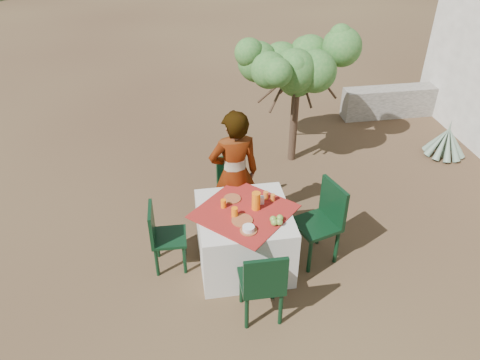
{
  "coord_description": "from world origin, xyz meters",
  "views": [
    {
      "loc": [
        -0.82,
        -4.04,
        3.91
      ],
      "look_at": [
        -0.11,
        0.36,
        0.9
      ],
      "focal_mm": 35.0,
      "sensor_mm": 36.0,
      "label": 1
    }
  ],
  "objects_px": {
    "person": "(234,174)",
    "juice_pitcher": "(256,201)",
    "chair_far": "(234,184)",
    "agave": "(446,142)",
    "chair_right": "(323,219)",
    "table": "(244,237)",
    "shrub_tree": "(300,71)",
    "chair_left": "(162,235)",
    "chair_near": "(263,283)"
  },
  "relations": [
    {
      "from": "juice_pitcher",
      "to": "chair_near",
      "type": "bearing_deg",
      "value": -95.93
    },
    {
      "from": "chair_far",
      "to": "person",
      "type": "xyz_separation_m",
      "value": [
        -0.04,
        -0.33,
        0.36
      ]
    },
    {
      "from": "table",
      "to": "chair_far",
      "type": "xyz_separation_m",
      "value": [
        0.03,
        0.95,
        0.09
      ]
    },
    {
      "from": "person",
      "to": "chair_left",
      "type": "bearing_deg",
      "value": 24.43
    },
    {
      "from": "chair_left",
      "to": "juice_pitcher",
      "type": "distance_m",
      "value": 1.13
    },
    {
      "from": "chair_near",
      "to": "agave",
      "type": "distance_m",
      "value": 4.53
    },
    {
      "from": "chair_left",
      "to": "agave",
      "type": "height_order",
      "value": "chair_left"
    },
    {
      "from": "juice_pitcher",
      "to": "chair_far",
      "type": "bearing_deg",
      "value": 96.51
    },
    {
      "from": "person",
      "to": "juice_pitcher",
      "type": "xyz_separation_m",
      "value": [
        0.15,
        -0.6,
        0.03
      ]
    },
    {
      "from": "chair_far",
      "to": "shrub_tree",
      "type": "distance_m",
      "value": 2.0
    },
    {
      "from": "chair_near",
      "to": "shrub_tree",
      "type": "xyz_separation_m",
      "value": [
        1.15,
        3.1,
        0.93
      ]
    },
    {
      "from": "chair_left",
      "to": "agave",
      "type": "bearing_deg",
      "value": -66.16
    },
    {
      "from": "chair_far",
      "to": "agave",
      "type": "relative_size",
      "value": 1.23
    },
    {
      "from": "chair_near",
      "to": "chair_left",
      "type": "xyz_separation_m",
      "value": [
        -0.96,
        0.94,
        -0.05
      ]
    },
    {
      "from": "chair_left",
      "to": "chair_right",
      "type": "bearing_deg",
      "value": -91.83
    },
    {
      "from": "person",
      "to": "table",
      "type": "bearing_deg",
      "value": 85.56
    },
    {
      "from": "agave",
      "to": "chair_right",
      "type": "bearing_deg",
      "value": -144.03
    },
    {
      "from": "shrub_tree",
      "to": "agave",
      "type": "distance_m",
      "value": 2.71
    },
    {
      "from": "chair_near",
      "to": "juice_pitcher",
      "type": "bearing_deg",
      "value": -95.6
    },
    {
      "from": "agave",
      "to": "juice_pitcher",
      "type": "height_order",
      "value": "juice_pitcher"
    },
    {
      "from": "chair_right",
      "to": "table",
      "type": "bearing_deg",
      "value": -108.27
    },
    {
      "from": "table",
      "to": "chair_far",
      "type": "height_order",
      "value": "chair_far"
    },
    {
      "from": "chair_far",
      "to": "agave",
      "type": "distance_m",
      "value": 3.72
    },
    {
      "from": "chair_far",
      "to": "chair_right",
      "type": "relative_size",
      "value": 0.86
    },
    {
      "from": "chair_near",
      "to": "person",
      "type": "height_order",
      "value": "person"
    },
    {
      "from": "person",
      "to": "shrub_tree",
      "type": "relative_size",
      "value": 0.92
    },
    {
      "from": "chair_left",
      "to": "shrub_tree",
      "type": "bearing_deg",
      "value": -42.64
    },
    {
      "from": "table",
      "to": "chair_right",
      "type": "bearing_deg",
      "value": -1.06
    },
    {
      "from": "chair_left",
      "to": "chair_near",
      "type": "bearing_deg",
      "value": -132.76
    },
    {
      "from": "chair_far",
      "to": "person",
      "type": "distance_m",
      "value": 0.49
    },
    {
      "from": "table",
      "to": "shrub_tree",
      "type": "height_order",
      "value": "shrub_tree"
    },
    {
      "from": "chair_left",
      "to": "person",
      "type": "distance_m",
      "value": 1.11
    },
    {
      "from": "shrub_tree",
      "to": "agave",
      "type": "height_order",
      "value": "shrub_tree"
    },
    {
      "from": "chair_near",
      "to": "agave",
      "type": "xyz_separation_m",
      "value": [
        3.56,
        2.78,
        -0.28
      ]
    },
    {
      "from": "person",
      "to": "juice_pitcher",
      "type": "distance_m",
      "value": 0.62
    },
    {
      "from": "shrub_tree",
      "to": "chair_right",
      "type": "bearing_deg",
      "value": -97.06
    },
    {
      "from": "chair_far",
      "to": "chair_right",
      "type": "bearing_deg",
      "value": -62.11
    },
    {
      "from": "chair_near",
      "to": "juice_pitcher",
      "type": "distance_m",
      "value": 0.94
    },
    {
      "from": "chair_far",
      "to": "agave",
      "type": "height_order",
      "value": "chair_far"
    },
    {
      "from": "chair_left",
      "to": "juice_pitcher",
      "type": "xyz_separation_m",
      "value": [
        1.05,
        -0.08,
        0.4
      ]
    },
    {
      "from": "chair_far",
      "to": "shrub_tree",
      "type": "bearing_deg",
      "value": 33.67
    },
    {
      "from": "table",
      "to": "juice_pitcher",
      "type": "xyz_separation_m",
      "value": [
        0.13,
        0.02,
        0.49
      ]
    },
    {
      "from": "chair_far",
      "to": "chair_near",
      "type": "relative_size",
      "value": 0.92
    },
    {
      "from": "table",
      "to": "juice_pitcher",
      "type": "bearing_deg",
      "value": 8.64
    },
    {
      "from": "chair_near",
      "to": "chair_right",
      "type": "bearing_deg",
      "value": -135.97
    },
    {
      "from": "chair_far",
      "to": "chair_right",
      "type": "height_order",
      "value": "chair_right"
    },
    {
      "from": "shrub_tree",
      "to": "chair_near",
      "type": "bearing_deg",
      "value": -110.34
    },
    {
      "from": "chair_near",
      "to": "shrub_tree",
      "type": "height_order",
      "value": "shrub_tree"
    },
    {
      "from": "chair_left",
      "to": "shrub_tree",
      "type": "distance_m",
      "value": 3.18
    },
    {
      "from": "chair_right",
      "to": "agave",
      "type": "height_order",
      "value": "chair_right"
    }
  ]
}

